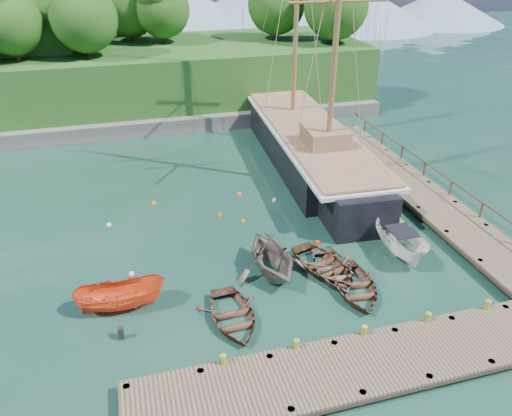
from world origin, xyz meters
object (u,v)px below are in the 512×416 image
at_px(rowboat_1, 271,273).
at_px(rowboat_4, 323,271).
at_px(motorboat_orange, 122,308).
at_px(schooner, 308,147).
at_px(rowboat_0, 233,321).
at_px(rowboat_2, 354,292).
at_px(rowboat_3, 333,275).
at_px(cabin_boat_white, 399,253).

height_order(rowboat_1, rowboat_4, rowboat_1).
bearing_deg(motorboat_orange, rowboat_4, -85.33).
height_order(rowboat_4, schooner, schooner).
xyz_separation_m(rowboat_0, rowboat_1, (2.74, 3.03, 0.00)).
xyz_separation_m(rowboat_2, rowboat_4, (-0.81, 2.03, 0.00)).
height_order(rowboat_3, schooner, schooner).
distance_m(rowboat_3, schooner, 14.30).
xyz_separation_m(rowboat_0, cabin_boat_white, (9.95, 2.87, 0.00)).
distance_m(rowboat_2, rowboat_3, 1.63).
bearing_deg(motorboat_orange, rowboat_2, -96.00).
distance_m(rowboat_0, rowboat_4, 5.92).
distance_m(rowboat_3, cabin_boat_white, 4.31).
xyz_separation_m(rowboat_2, cabin_boat_white, (3.78, 2.41, 0.00)).
bearing_deg(cabin_boat_white, rowboat_1, -178.67).
xyz_separation_m(rowboat_1, rowboat_3, (3.00, -1.00, 0.00)).
relative_size(rowboat_0, rowboat_1, 0.90).
bearing_deg(cabin_boat_white, motorboat_orange, -174.92).
bearing_deg(rowboat_0, rowboat_1, 45.50).
distance_m(rowboat_1, schooner, 14.48).
distance_m(rowboat_1, motorboat_orange, 7.52).
height_order(rowboat_0, rowboat_2, rowboat_2).
bearing_deg(rowboat_2, rowboat_4, 119.10).
height_order(motorboat_orange, cabin_boat_white, cabin_boat_white).
relative_size(rowboat_4, cabin_boat_white, 0.90).
relative_size(rowboat_3, schooner, 0.14).
bearing_deg(rowboat_3, schooner, 78.52).
distance_m(rowboat_2, schooner, 15.71).
relative_size(cabin_boat_white, schooner, 0.16).
bearing_deg(rowboat_4, rowboat_3, -68.06).
bearing_deg(rowboat_1, rowboat_2, -42.02).
bearing_deg(rowboat_2, motorboat_orange, 178.15).
relative_size(rowboat_2, rowboat_4, 0.98).
distance_m(rowboat_0, rowboat_1, 4.08).
distance_m(rowboat_0, cabin_boat_white, 10.36).
bearing_deg(schooner, rowboat_3, -102.13).
xyz_separation_m(rowboat_3, rowboat_4, (-0.36, 0.46, 0.00)).
bearing_deg(rowboat_1, motorboat_orange, -179.21).
relative_size(rowboat_1, rowboat_4, 1.06).
relative_size(rowboat_1, rowboat_2, 1.09).
bearing_deg(motorboat_orange, schooner, -43.26).
xyz_separation_m(rowboat_0, rowboat_4, (5.37, 2.49, 0.00)).
bearing_deg(rowboat_1, cabin_boat_white, -6.55).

